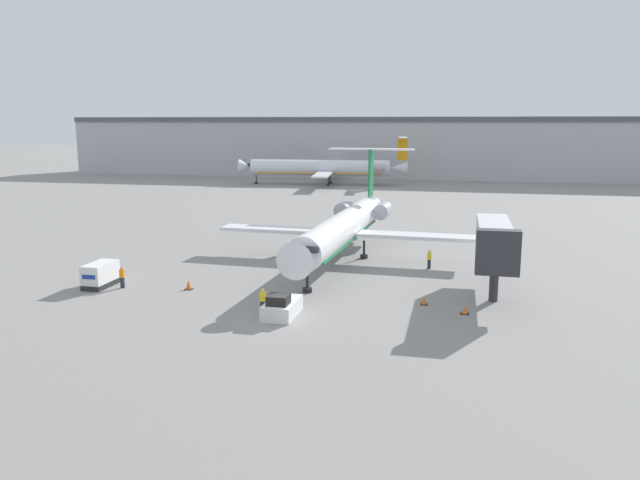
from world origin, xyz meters
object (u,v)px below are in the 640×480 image
at_px(pushback_tug, 282,307).
at_px(airplane_parked_far_left, 324,168).
at_px(traffic_cone_left, 189,285).
at_px(traffic_cone_mid, 465,310).
at_px(luggage_cart, 100,275).
at_px(traffic_cone_right, 424,300).
at_px(worker_near_tug, 263,300).
at_px(worker_on_apron, 122,277).
at_px(airplane_main, 344,226).
at_px(worker_by_wing, 429,259).
at_px(jet_bridge, 494,241).

relative_size(pushback_tug, airplane_parked_far_left, 0.11).
distance_m(traffic_cone_left, traffic_cone_mid, 22.89).
distance_m(luggage_cart, traffic_cone_right, 27.56).
relative_size(worker_near_tug, traffic_cone_right, 2.69).
bearing_deg(worker_on_apron, airplane_main, 43.27).
distance_m(traffic_cone_right, airplane_parked_far_left, 94.49).
relative_size(airplane_main, worker_by_wing, 17.75).
bearing_deg(jet_bridge, airplane_parked_far_left, 110.81).
bearing_deg(traffic_cone_left, traffic_cone_mid, -4.81).
bearing_deg(traffic_cone_mid, pushback_tug, -165.61).
height_order(traffic_cone_left, jet_bridge, jet_bridge).
bearing_deg(worker_near_tug, jet_bridge, 28.49).
height_order(airplane_main, traffic_cone_left, airplane_main).
height_order(pushback_tug, traffic_cone_left, pushback_tug).
distance_m(traffic_cone_left, jet_bridge, 25.71).
bearing_deg(airplane_main, worker_on_apron, -136.73).
xyz_separation_m(pushback_tug, worker_by_wing, (9.81, 17.42, 0.30)).
bearing_deg(traffic_cone_mid, worker_on_apron, 177.62).
bearing_deg(worker_by_wing, worker_near_tug, -123.68).
height_order(worker_on_apron, jet_bridge, jet_bridge).
bearing_deg(luggage_cart, worker_on_apron, -0.08).
height_order(worker_near_tug, jet_bridge, jet_bridge).
relative_size(traffic_cone_mid, jet_bridge, 0.05).
distance_m(worker_near_tug, jet_bridge, 19.52).
relative_size(worker_on_apron, airplane_parked_far_left, 0.05).
relative_size(traffic_cone_left, traffic_cone_right, 1.19).
distance_m(luggage_cart, traffic_cone_mid, 30.64).
relative_size(airplane_main, jet_bridge, 2.77).
height_order(worker_near_tug, worker_on_apron, worker_near_tug).
height_order(traffic_cone_right, jet_bridge, jet_bridge).
relative_size(airplane_parked_far_left, jet_bridge, 3.25).
relative_size(pushback_tug, luggage_cart, 1.19).
xyz_separation_m(airplane_main, worker_near_tug, (-2.54, -19.66, -2.45)).
xyz_separation_m(traffic_cone_left, airplane_parked_far_left, (-7.63, 90.19, 3.39)).
bearing_deg(jet_bridge, worker_by_wing, 124.82).
height_order(traffic_cone_left, airplane_parked_far_left, airplane_parked_far_left).
relative_size(worker_near_tug, traffic_cone_left, 2.26).
relative_size(worker_by_wing, airplane_parked_far_left, 0.05).
distance_m(airplane_main, worker_by_wing, 9.54).
xyz_separation_m(pushback_tug, worker_on_apron, (-15.46, 4.54, 0.33)).
bearing_deg(luggage_cart, jet_bridge, 8.60).
height_order(worker_by_wing, traffic_cone_mid, worker_by_wing).
bearing_deg(airplane_parked_far_left, worker_near_tug, -80.58).
height_order(pushback_tug, luggage_cart, luggage_cart).
bearing_deg(worker_on_apron, jet_bridge, 9.17).
distance_m(pushback_tug, worker_on_apron, 16.12).
relative_size(pushback_tug, worker_on_apron, 2.25).
bearing_deg(pushback_tug, traffic_cone_mid, 14.39).
xyz_separation_m(worker_on_apron, jet_bridge, (30.77, 4.97, 3.46)).
bearing_deg(worker_on_apron, worker_by_wing, 27.01).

